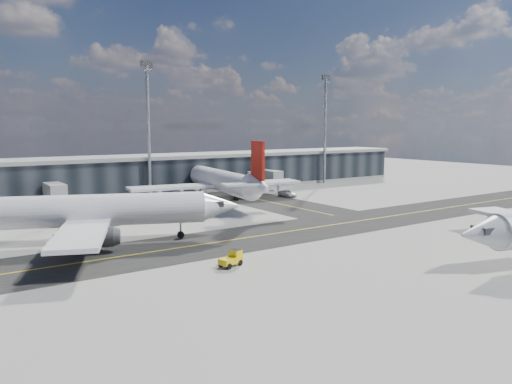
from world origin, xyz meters
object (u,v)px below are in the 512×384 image
Objects in this scene: airliner_af at (77,212)px; baggage_tug at (232,258)px; airliner_redtail at (221,181)px; service_van at (288,193)px.

baggage_tug is at bearing 50.01° from airliner_af.
airliner_af is 40.36m from airliner_redtail.
airliner_redtail is at bearing 175.31° from service_van.
airliner_redtail is at bearing 143.78° from airliner_af.
baggage_tug is 55.88m from service_van.
airliner_redtail is 14.26× the size of baggage_tug.
airliner_af is at bearing -156.10° from service_van.
airliner_redtail is 8.39× the size of service_van.
service_van is at bearing 132.89° from airliner_af.
airliner_redtail reaches higher than service_van.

